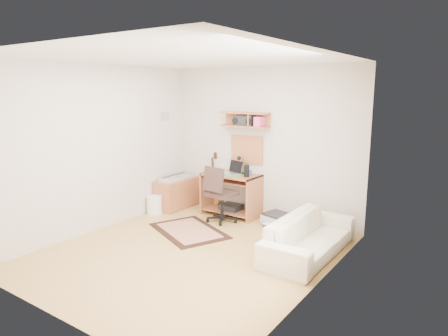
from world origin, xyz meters
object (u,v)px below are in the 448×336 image
Objects in this scene: cabinet at (177,193)px; sofa at (310,230)px; desk at (231,195)px; task_chair at (222,194)px; printer at (279,220)px.

sofa is at bearing -13.00° from cabinet.
task_chair is (0.06, -0.38, 0.11)m from desk.
desk is at bearing 8.87° from cabinet.
desk is at bearing 64.97° from sofa.
desk reaches higher than cabinet.
printer is at bearing 4.39° from cabinet.
task_chair reaches higher than sofa.
cabinet is at bearing 77.00° from sofa.
task_chair is 0.55× the size of sofa.
desk is 0.56× the size of sofa.
task_chair is at bearing 74.89° from sofa.
desk is 2.03m from sofa.
cabinet is at bearing -171.13° from desk.
sofa is at bearing -25.03° from desk.
cabinet is at bearing -161.43° from printer.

